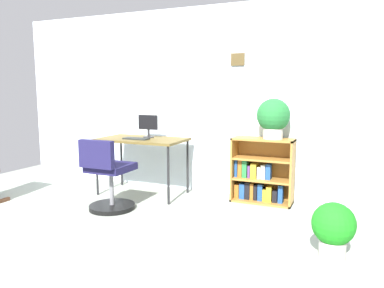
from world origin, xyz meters
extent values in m
plane|color=#949C90|center=(0.00, 0.00, 0.00)|extent=(6.24, 6.24, 0.00)
cube|color=silver|center=(0.00, 2.15, 1.20)|extent=(5.20, 0.10, 2.41)
cube|color=#4C3C1F|center=(0.75, 2.09, 1.73)|extent=(0.17, 0.02, 0.15)
cube|color=brown|center=(-0.39, 1.66, 0.72)|extent=(1.12, 0.63, 0.03)
cylinder|color=black|center=(-0.90, 1.38, 0.35)|extent=(0.03, 0.03, 0.70)
cylinder|color=black|center=(0.13, 1.38, 0.35)|extent=(0.03, 0.03, 0.70)
cylinder|color=black|center=(-0.90, 1.94, 0.35)|extent=(0.03, 0.03, 0.70)
cylinder|color=black|center=(0.13, 1.94, 0.35)|extent=(0.03, 0.03, 0.70)
cylinder|color=#262628|center=(-0.36, 1.78, 0.74)|extent=(0.14, 0.14, 0.01)
cylinder|color=#262628|center=(-0.36, 1.78, 0.79)|extent=(0.03, 0.03, 0.09)
cube|color=black|center=(-0.36, 1.77, 0.94)|extent=(0.28, 0.02, 0.19)
cube|color=#242826|center=(-0.41, 1.55, 0.74)|extent=(0.33, 0.14, 0.02)
cylinder|color=black|center=(-0.38, 0.97, 0.03)|extent=(0.52, 0.52, 0.05)
cylinder|color=slate|center=(-0.38, 0.97, 0.25)|extent=(0.05, 0.05, 0.39)
cube|color=#1C1942|center=(-0.38, 0.97, 0.48)|extent=(0.44, 0.44, 0.08)
cube|color=#1C1942|center=(-0.38, 0.72, 0.68)|extent=(0.42, 0.07, 0.30)
cube|color=#A17030|center=(0.78, 1.92, 0.39)|extent=(0.02, 0.30, 0.78)
cube|color=#A17030|center=(1.48, 1.92, 0.39)|extent=(0.02, 0.30, 0.78)
cube|color=#A17030|center=(1.13, 1.92, 0.77)|extent=(0.73, 0.30, 0.02)
cube|color=#A17030|center=(1.13, 1.92, 0.01)|extent=(0.73, 0.30, 0.02)
cube|color=#A17030|center=(1.13, 2.06, 0.39)|extent=(0.73, 0.02, 0.78)
cube|color=#A17030|center=(1.13, 1.92, 0.28)|extent=(0.68, 0.28, 0.02)
cube|color=#A17030|center=(1.13, 1.92, 0.53)|extent=(0.68, 0.28, 0.02)
cube|color=#99591E|center=(0.83, 1.91, 0.11)|extent=(0.06, 0.11, 0.17)
cube|color=#1E478C|center=(0.89, 1.91, 0.12)|extent=(0.06, 0.11, 0.19)
cube|color=black|center=(0.96, 1.91, 0.13)|extent=(0.06, 0.11, 0.21)
cube|color=#99591E|center=(1.01, 1.91, 0.13)|extent=(0.04, 0.11, 0.20)
cube|color=black|center=(1.06, 1.91, 0.12)|extent=(0.04, 0.09, 0.19)
cube|color=#1E478C|center=(1.12, 1.91, 0.12)|extent=(0.06, 0.10, 0.20)
cube|color=#B79323|center=(1.17, 1.91, 0.10)|extent=(0.05, 0.09, 0.14)
cube|color=#B79323|center=(1.22, 1.91, 0.12)|extent=(0.06, 0.11, 0.19)
cube|color=black|center=(1.29, 1.91, 0.10)|extent=(0.06, 0.10, 0.14)
cube|color=#1E478C|center=(1.36, 1.91, 0.13)|extent=(0.05, 0.10, 0.21)
cube|color=#1E478C|center=(0.81, 1.91, 0.40)|extent=(0.03, 0.12, 0.21)
cube|color=#99591E|center=(0.86, 1.91, 0.40)|extent=(0.05, 0.11, 0.21)
cube|color=#237238|center=(0.92, 1.91, 0.40)|extent=(0.06, 0.12, 0.22)
cube|color=#593372|center=(0.97, 1.91, 0.37)|extent=(0.03, 0.10, 0.15)
cube|color=#B79323|center=(1.03, 1.91, 0.39)|extent=(0.07, 0.13, 0.18)
cube|color=beige|center=(1.09, 1.91, 0.37)|extent=(0.03, 0.11, 0.14)
cube|color=beige|center=(1.14, 1.91, 0.38)|extent=(0.05, 0.09, 0.17)
cube|color=#1E478C|center=(1.21, 1.91, 0.39)|extent=(0.06, 0.10, 0.18)
cylinder|color=#B7B2A8|center=(1.24, 1.90, 0.85)|extent=(0.23, 0.23, 0.12)
sphere|color=#21692F|center=(1.24, 1.90, 1.06)|extent=(0.39, 0.39, 0.39)
cylinder|color=#B7B2A8|center=(2.00, 0.63, 0.07)|extent=(0.21, 0.21, 0.15)
sphere|color=#1B871B|center=(2.00, 0.63, 0.29)|extent=(0.35, 0.35, 0.35)
camera|label=1|loc=(2.11, -2.45, 1.35)|focal=34.95mm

